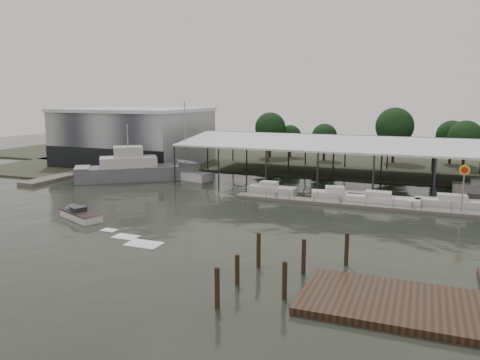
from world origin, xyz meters
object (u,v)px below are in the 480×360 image
at_px(grey_trawler, 137,170).
at_px(speedboat_underway, 78,215).
at_px(shell_fuel_sign, 464,180).
at_px(white_sailboat, 183,175).

height_order(grey_trawler, speedboat_underway, grey_trawler).
xyz_separation_m(shell_fuel_sign, speedboat_underway, (-37.86, -16.22, -3.53)).
distance_m(white_sailboat, speedboat_underway, 25.32).
bearing_deg(shell_fuel_sign, speedboat_underway, -156.81).
bearing_deg(white_sailboat, grey_trawler, -137.86).
bearing_deg(white_sailboat, shell_fuel_sign, 0.65).
distance_m(grey_trawler, speedboat_underway, 23.17).
distance_m(shell_fuel_sign, white_sailboat, 40.18).
bearing_deg(speedboat_underway, white_sailboat, -63.71).
xyz_separation_m(grey_trawler, white_sailboat, (6.22, 3.36, -0.93)).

